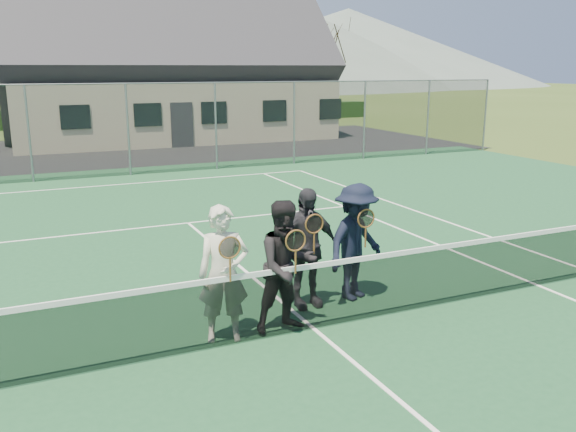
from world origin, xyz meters
The scene contains 17 objects.
ground centered at (0.00, 20.00, 0.00)m, with size 220.00×220.00×0.00m, color #364C1B.
court_surface centered at (0.00, 0.00, 0.01)m, with size 30.00×30.00×0.02m, color #1C4C2B.
tarmac_carpark centered at (-4.00, 20.00, 0.01)m, with size 40.00×12.00×0.01m, color black.
hedge_row centered at (0.00, 32.00, 0.55)m, with size 40.00×1.20×1.10m, color black.
hill_centre centered at (20.00, 95.00, 11.00)m, with size 120.00×120.00×22.00m, color #55665A.
hill_east centered at (55.00, 95.00, 7.00)m, with size 90.00×90.00×14.00m, color #57695F.
court_markings centered at (0.00, 0.00, 0.02)m, with size 11.03×23.83×0.01m.
tennis_net centered at (0.00, 0.00, 0.54)m, with size 11.68×0.08×1.10m.
perimeter_fence centered at (0.00, 13.50, 1.52)m, with size 30.07×0.07×3.02m.
clubhouse centered at (4.00, 24.00, 3.99)m, with size 15.60×8.20×7.70m.
tree_c centered at (2.00, 33.00, 5.79)m, with size 3.20×3.20×7.77m.
tree_d centered at (12.00, 33.00, 5.79)m, with size 3.20×3.20×7.77m.
tree_e centered at (18.00, 33.00, 5.79)m, with size 3.20×3.20×7.77m.
player_a centered at (-1.20, 0.20, 0.92)m, with size 0.75×0.58×1.80m.
player_b centered at (-0.34, 0.15, 0.92)m, with size 0.90×0.72×1.80m.
player_c centered at (0.27, 0.82, 0.92)m, with size 1.06×0.51×1.80m.
player_d centered at (1.10, 0.79, 0.92)m, with size 1.33×1.07×1.80m.
Camera 1 is at (-3.52, -6.88, 3.50)m, focal length 38.00 mm.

